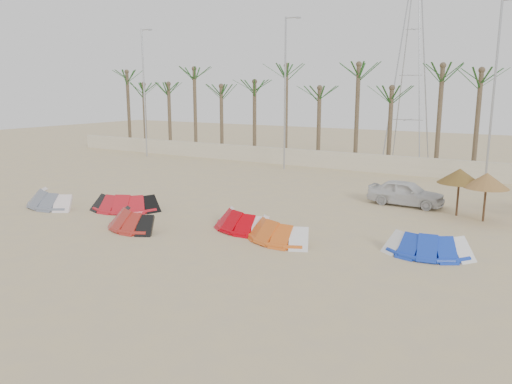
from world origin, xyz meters
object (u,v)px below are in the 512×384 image
Objects in this scene: kite_orange at (280,229)px; kite_blue at (430,243)px; parasol_left at (460,176)px; car at (406,193)px; kite_grey at (54,197)px; kite_red_left at (129,202)px; kite_red_mid at (135,218)px; parasol_mid at (487,181)px; kite_red_right at (244,219)px.

kite_blue is at bearing 12.14° from kite_orange.
car is (-2.67, 0.95, -1.26)m from parasol_left.
kite_grey is 4.23m from kite_red_left.
kite_blue is at bearing -88.37° from parasol_left.
parasol_left reaches higher than kite_red_mid.
kite_grey is 6.69m from kite_red_mid.
parasol_mid is 0.58× the size of car.
kite_orange is at bearing -132.27° from parasol_mid.
kite_red_left is 8.80m from kite_orange.
kite_grey and kite_orange have the same top height.
car is at bearing 31.46° from kite_grey.
kite_red_right is 0.91× the size of car.
kite_red_left is 14.11m from car.
car is at bearing 59.60° from kite_red_right.
parasol_mid is at bearing 35.16° from kite_red_mid.
kite_red_mid is 15.02m from parasol_left.
kite_red_mid is 1.02× the size of kite_blue.
kite_red_mid is 12.11m from kite_blue.
kite_red_left is 1.69× the size of parasol_mid.
parasol_left reaches higher than kite_blue.
kite_red_left is at bearing 127.42° from car.
kite_orange is (12.81, 0.82, -0.00)m from kite_grey.
kite_red_right is 11.03m from parasol_mid.
parasol_left is (14.16, 7.24, 1.50)m from kite_red_left.
kite_blue is at bearing -157.13° from car.
kite_red_left is at bearing 176.87° from kite_orange.
kite_red_mid is at bearing -144.84° from parasol_mid.
kite_red_right is at bearing -142.29° from parasol_mid.
kite_orange is 9.09m from car.
kite_red_mid and kite_red_right have the same top height.
parasol_mid is (1.23, -0.46, -0.03)m from parasol_left.
kite_grey is 1.17× the size of kite_blue.
kite_blue is at bearing 2.86° from kite_red_left.
kite_red_mid is 15.71m from parasol_mid.
kite_red_mid is at bearing -164.26° from kite_orange.
kite_red_right is 2.12m from kite_orange.
kite_grey is at bearing -176.34° from kite_orange.
parasol_left is at bearing 25.17° from kite_grey.
kite_red_mid is (2.60, -2.22, -0.00)m from kite_red_left.
kite_blue is 0.84× the size of car.
kite_grey is at bearing -154.83° from parasol_left.
kite_red_left is 0.99× the size of car.
kite_red_mid and kite_blue have the same top height.
kite_grey is 12.84m from kite_orange.
kite_orange is at bearing -3.13° from kite_red_left.
kite_red_left is 15.98m from parasol_left.
parasol_mid is (12.79, 9.01, 1.47)m from kite_red_mid.
parasol_left reaches higher than parasol_mid.
kite_red_mid is at bearing -40.49° from kite_red_left.
kite_grey and kite_red_mid have the same top height.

